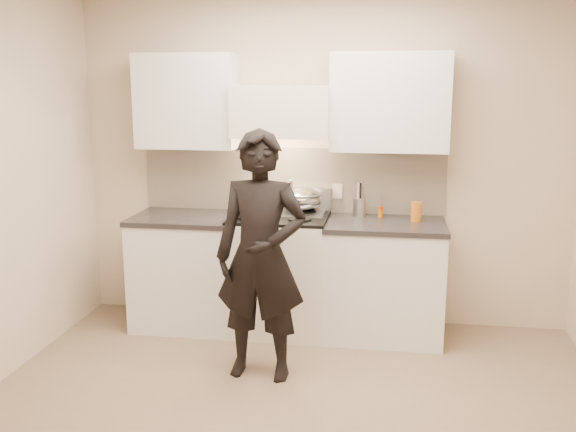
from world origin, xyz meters
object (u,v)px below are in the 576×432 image
Objects in this scene: wok at (301,199)px; counter_right at (384,279)px; stove at (280,273)px; person at (261,256)px; utensil_crock at (359,205)px.

counter_right is at bearing -11.97° from wok.
counter_right is at bearing 0.00° from stove.
wok reaches higher than stove.
person is at bearing -133.95° from counter_right.
utensil_crock is 1.22m from person.
person is (0.02, -0.84, 0.37)m from stove.
stove is 0.57× the size of person.
wok is 1.68× the size of utensil_crock.
utensil_crock is at bearing 18.68° from stove.
utensil_crock is at bearing 63.42° from person.
stove is 0.83m from counter_right.
utensil_crock is at bearing 135.74° from counter_right.
wok is (0.15, 0.14, 0.58)m from stove.
counter_right is (0.83, 0.00, -0.01)m from stove.
person is at bearing -88.87° from stove.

